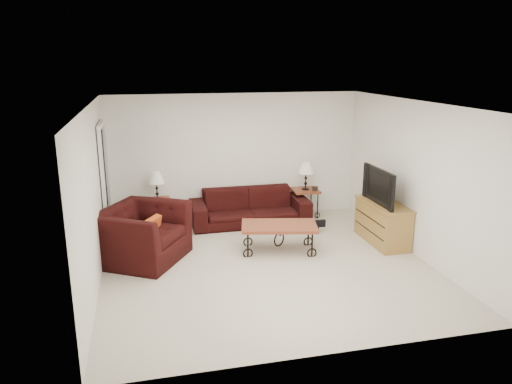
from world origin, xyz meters
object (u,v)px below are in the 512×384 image
sofa (250,207)px  backpack (318,220)px  lamp_right (306,176)px  armchair (142,234)px  side_table_left (158,213)px  lamp_left (157,186)px  tv_stand (382,223)px  coffee_table (279,238)px  television (384,186)px  side_table_right (305,203)px

sofa → backpack: size_ratio=5.44×
lamp_right → armchair: size_ratio=0.43×
sofa → side_table_left: 1.77m
lamp_left → tv_stand: 4.20m
side_table_left → tv_stand: tv_stand is taller
side_table_left → tv_stand: 4.17m
lamp_right → backpack: (-0.05, -0.88, -0.64)m
side_table_left → lamp_left: lamp_left is taller
sofa → armchair: 2.48m
coffee_table → backpack: size_ratio=2.95×
lamp_left → lamp_right: bearing=0.0°
tv_stand → armchair: bearing=177.8°
sofa → coffee_table: (0.16, -1.52, -0.10)m
lamp_right → coffee_table: size_ratio=0.46×
coffee_table → armchair: bearing=176.2°
lamp_left → tv_stand: size_ratio=0.46×
sofa → television: bearing=-37.1°
lamp_right → television: (0.82, -1.71, 0.17)m
side_table_left → side_table_right: side_table_right is taller
side_table_right → tv_stand: bearing=-63.8°
tv_stand → backpack: 1.23m
sofa → lamp_left: (-1.76, 0.18, 0.48)m
lamp_right → lamp_left: bearing=180.0°
side_table_left → backpack: 3.04m
tv_stand → sofa: bearing=143.2°
coffee_table → sofa: bearing=96.2°
tv_stand → lamp_right: bearing=116.2°
sofa → side_table_right: 1.22m
armchair → lamp_left: bearing=20.0°
sofa → television: size_ratio=2.15×
armchair → television: 4.13m
coffee_table → armchair: armchair is taller
coffee_table → lamp_left: bearing=138.6°
sofa → tv_stand: size_ratio=1.92×
armchair → tv_stand: size_ratio=1.11×
side_table_left → backpack: size_ratio=1.29×
lamp_left → tv_stand: (3.80, -1.71, -0.46)m
sofa → backpack: (1.15, -0.70, -0.12)m
lamp_left → lamp_right: lamp_right is taller
sofa → side_table_left: bearing=174.2°
side_table_right → backpack: bearing=-93.1°
lamp_right → tv_stand: bearing=-63.8°
armchair → sofa: bearing=-25.4°
armchair → television: (4.08, -0.16, 0.59)m
sofa → television: (2.02, -1.53, 0.69)m
lamp_left → coffee_table: size_ratio=0.44×
coffee_table → television: size_ratio=1.16×
sofa → television: 2.63m
side_table_right → lamp_left: bearing=180.0°
lamp_left → television: 4.16m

